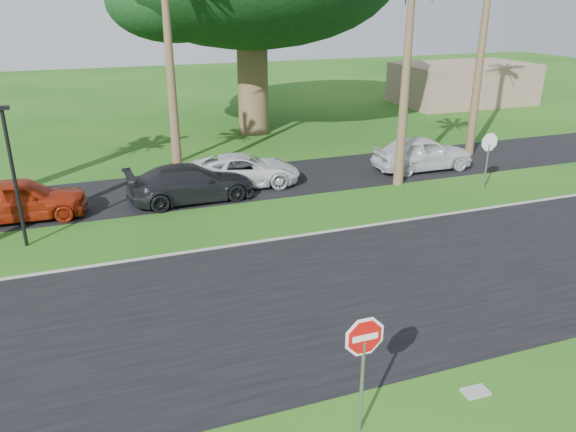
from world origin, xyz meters
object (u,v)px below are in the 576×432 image
(stop_sign_far, at_px, (489,150))
(car_minivan, at_px, (244,170))
(car_pickup, at_px, (423,153))
(stop_sign_near, at_px, (364,352))
(car_dark, at_px, (191,183))
(car_red, at_px, (20,200))

(stop_sign_far, relative_size, car_minivan, 0.54)
(stop_sign_far, relative_size, car_pickup, 0.55)
(stop_sign_near, relative_size, stop_sign_far, 1.00)
(car_minivan, bearing_deg, stop_sign_near, -178.38)
(stop_sign_far, relative_size, car_dark, 0.52)
(car_red, height_order, car_pickup, car_pickup)
(stop_sign_far, bearing_deg, car_dark, -13.92)
(stop_sign_near, bearing_deg, stop_sign_far, 43.73)
(car_red, distance_m, car_dark, 6.28)
(stop_sign_near, height_order, car_dark, stop_sign_near)
(stop_sign_far, relative_size, car_red, 0.57)
(car_pickup, bearing_deg, car_minivan, 86.86)
(stop_sign_far, height_order, car_dark, stop_sign_far)
(car_red, relative_size, car_dark, 0.91)
(car_minivan, relative_size, car_pickup, 1.02)
(car_pickup, bearing_deg, stop_sign_far, -165.67)
(stop_sign_far, height_order, car_minivan, stop_sign_far)
(car_minivan, bearing_deg, car_pickup, -84.89)
(stop_sign_far, bearing_deg, car_minivan, -23.87)
(stop_sign_near, xyz_separation_m, car_minivan, (2.08, 15.17, -1.10))
(stop_sign_near, distance_m, stop_sign_far, 15.91)
(car_red, height_order, car_minivan, car_red)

